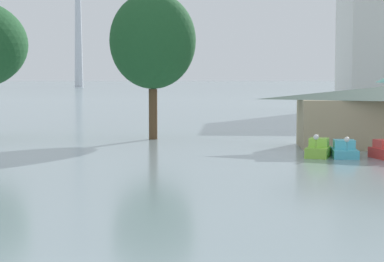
{
  "coord_description": "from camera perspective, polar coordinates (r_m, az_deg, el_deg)",
  "views": [
    {
      "loc": [
        4.26,
        -15.84,
        5.45
      ],
      "look_at": [
        1.99,
        23.98,
        2.29
      ],
      "focal_mm": 64.02,
      "sensor_mm": 36.0,
      "label": 1
    }
  ],
  "objects": [
    {
      "name": "pedal_boat_lime",
      "position": [
        47.42,
        10.47,
        -1.52
      ],
      "size": [
        2.07,
        2.73,
        1.63
      ],
      "rotation": [
        0.0,
        0.0,
        -1.85
      ],
      "color": "#8CCC3F",
      "rests_on": "ground"
    },
    {
      "name": "pedal_boat_cyan",
      "position": [
        47.63,
        12.59,
        -1.59
      ],
      "size": [
        1.77,
        2.88,
        1.5
      ],
      "rotation": [
        0.0,
        0.0,
        -1.62
      ],
      "color": "#4CB7CC",
      "rests_on": "ground"
    },
    {
      "name": "shoreline_tree_mid",
      "position": [
        60.05,
        -3.29,
        7.5
      ],
      "size": [
        7.52,
        7.52,
        12.81
      ],
      "color": "brown",
      "rests_on": "ground"
    }
  ]
}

